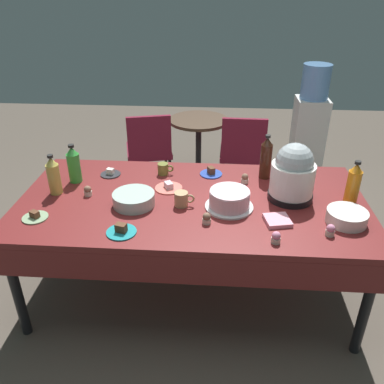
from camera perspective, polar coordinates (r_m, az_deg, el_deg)
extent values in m
plane|color=brown|center=(2.97, 0.00, -13.65)|extent=(9.00, 9.00, 0.00)
cube|color=maroon|center=(2.54, 0.00, -1.39)|extent=(2.20, 1.10, 0.04)
cylinder|color=black|center=(2.66, -23.90, -12.64)|extent=(0.06, 0.06, 0.71)
cylinder|color=black|center=(2.54, 23.68, -14.84)|extent=(0.06, 0.06, 0.71)
cylinder|color=black|center=(3.34, -17.14, -2.24)|extent=(0.06, 0.06, 0.71)
cylinder|color=black|center=(3.25, 18.90, -3.52)|extent=(0.06, 0.06, 0.71)
cube|color=maroon|center=(2.16, -1.03, -11.21)|extent=(2.20, 0.01, 0.18)
cube|color=maroon|center=(3.07, 0.71, 1.93)|extent=(2.20, 0.01, 0.18)
cylinder|color=silver|center=(2.45, 5.33, -2.09)|extent=(0.30, 0.30, 0.01)
cylinder|color=beige|center=(2.42, 5.39, -0.98)|extent=(0.25, 0.25, 0.10)
cylinder|color=silver|center=(2.39, 5.45, 0.11)|extent=(0.24, 0.24, 0.01)
cylinder|color=black|center=(2.60, 13.86, -0.50)|extent=(0.28, 0.28, 0.04)
cylinder|color=white|center=(2.55, 14.16, 1.83)|extent=(0.27, 0.27, 0.20)
sphere|color=#B2BCC1|center=(2.50, 14.48, 4.22)|extent=(0.23, 0.23, 0.23)
cylinder|color=#B2C6BC|center=(2.47, -8.34, -1.00)|extent=(0.26, 0.26, 0.08)
cylinder|color=silver|center=(2.44, 21.30, -3.33)|extent=(0.23, 0.23, 0.08)
cylinder|color=#8CA87F|center=(2.51, -21.56, -3.42)|extent=(0.15, 0.15, 0.01)
cube|color=brown|center=(2.50, -21.65, -2.97)|extent=(0.06, 0.06, 0.04)
cylinder|color=#E07266|center=(2.65, -3.36, 0.58)|extent=(0.18, 0.18, 0.01)
cube|color=beige|center=(2.64, -3.37, 1.01)|extent=(0.07, 0.08, 0.04)
cylinder|color=teal|center=(2.24, -10.07, -5.67)|extent=(0.17, 0.17, 0.01)
cube|color=brown|center=(2.23, -10.13, -5.07)|extent=(0.07, 0.06, 0.05)
cylinder|color=#2D4CB2|center=(2.84, 2.75, 2.61)|extent=(0.16, 0.16, 0.01)
cube|color=brown|center=(2.83, 2.76, 3.12)|extent=(0.06, 0.07, 0.05)
cylinder|color=#2D2D33|center=(2.89, -11.59, 2.51)|extent=(0.14, 0.14, 0.01)
cube|color=white|center=(2.88, -11.64, 2.93)|extent=(0.06, 0.05, 0.04)
cylinder|color=beige|center=(2.28, 2.10, -4.16)|extent=(0.05, 0.05, 0.03)
sphere|color=brown|center=(2.27, 2.11, -3.55)|extent=(0.05, 0.05, 0.05)
cylinder|color=beige|center=(2.65, -14.69, -0.21)|extent=(0.05, 0.05, 0.03)
sphere|color=brown|center=(2.63, -14.77, 0.34)|extent=(0.05, 0.05, 0.05)
cylinder|color=beige|center=(2.63, 5.34, 0.44)|extent=(0.05, 0.05, 0.03)
sphere|color=pink|center=(2.61, 5.37, 0.99)|extent=(0.05, 0.05, 0.05)
cylinder|color=beige|center=(2.17, 11.90, -6.77)|extent=(0.05, 0.05, 0.03)
sphere|color=pink|center=(2.16, 11.98, -6.15)|extent=(0.05, 0.05, 0.05)
cylinder|color=beige|center=(2.31, 19.16, -5.55)|extent=(0.05, 0.05, 0.03)
sphere|color=pink|center=(2.29, 19.27, -4.96)|extent=(0.05, 0.05, 0.05)
cylinder|color=beige|center=(2.74, 7.56, 1.62)|extent=(0.05, 0.05, 0.03)
sphere|color=brown|center=(2.73, 7.60, 2.15)|extent=(0.05, 0.05, 0.05)
cylinder|color=gold|center=(2.70, -19.14, 1.76)|extent=(0.08, 0.08, 0.20)
cone|color=gold|center=(2.65, -19.57, 4.18)|extent=(0.07, 0.07, 0.05)
cylinder|color=black|center=(2.64, -19.69, 4.85)|extent=(0.04, 0.04, 0.02)
cylinder|color=#33190F|center=(2.80, 10.52, 4.35)|extent=(0.08, 0.08, 0.25)
cone|color=#33190F|center=(2.74, 10.79, 7.18)|extent=(0.07, 0.07, 0.05)
cylinder|color=black|center=(2.73, 10.86, 7.84)|extent=(0.04, 0.04, 0.02)
cylinder|color=green|center=(2.82, -16.52, 3.34)|extent=(0.09, 0.09, 0.20)
cone|color=green|center=(2.77, -16.87, 5.69)|extent=(0.08, 0.08, 0.05)
cylinder|color=black|center=(2.76, -16.97, 6.34)|extent=(0.04, 0.04, 0.02)
cylinder|color=orange|center=(2.62, 22.03, 0.60)|extent=(0.08, 0.08, 0.22)
cone|color=orange|center=(2.57, 22.57, 3.23)|extent=(0.07, 0.07, 0.05)
cylinder|color=black|center=(2.56, 22.71, 3.92)|extent=(0.04, 0.04, 0.02)
cylinder|color=tan|center=(2.44, -1.57, -1.02)|extent=(0.08, 0.08, 0.09)
torus|color=tan|center=(2.43, -0.30, -0.97)|extent=(0.06, 0.01, 0.06)
cylinder|color=olive|center=(2.84, -4.18, 3.33)|extent=(0.08, 0.08, 0.08)
torus|color=olive|center=(2.83, -3.18, 3.38)|extent=(0.05, 0.01, 0.05)
cube|color=pink|center=(2.34, 12.15, -3.99)|extent=(0.17, 0.17, 0.02)
cube|color=maroon|center=(4.11, -6.20, 5.94)|extent=(0.53, 0.53, 0.05)
cube|color=maroon|center=(3.84, -6.14, 7.91)|extent=(0.42, 0.14, 0.40)
cylinder|color=black|center=(4.39, -3.76, 4.37)|extent=(0.04, 0.04, 0.40)
cylinder|color=black|center=(4.37, -8.73, 3.97)|extent=(0.04, 0.04, 0.40)
cylinder|color=black|center=(4.04, -3.14, 2.18)|extent=(0.04, 0.04, 0.40)
cylinder|color=black|center=(4.02, -8.52, 1.74)|extent=(0.04, 0.04, 0.40)
cube|color=maroon|center=(4.06, 7.20, 5.57)|extent=(0.45, 0.45, 0.05)
cube|color=maroon|center=(3.79, 7.45, 7.52)|extent=(0.42, 0.05, 0.40)
cylinder|color=black|center=(4.33, 9.51, 3.69)|extent=(0.03, 0.03, 0.40)
cylinder|color=black|center=(4.32, 4.47, 3.93)|extent=(0.03, 0.03, 0.40)
cylinder|color=black|center=(3.99, 9.77, 1.39)|extent=(0.03, 0.03, 0.40)
cylinder|color=black|center=(3.98, 4.31, 1.65)|extent=(0.03, 0.03, 0.40)
cylinder|color=#473323|center=(4.09, 0.96, 10.22)|extent=(0.60, 0.60, 0.03)
cylinder|color=black|center=(4.22, 0.93, 5.70)|extent=(0.06, 0.06, 0.67)
cylinder|color=black|center=(4.36, 0.89, 1.53)|extent=(0.44, 0.44, 0.02)
cube|color=silver|center=(4.46, 16.17, 7.15)|extent=(0.32, 0.32, 0.90)
cylinder|color=#6699D8|center=(4.28, 17.32, 14.87)|extent=(0.28, 0.28, 0.34)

